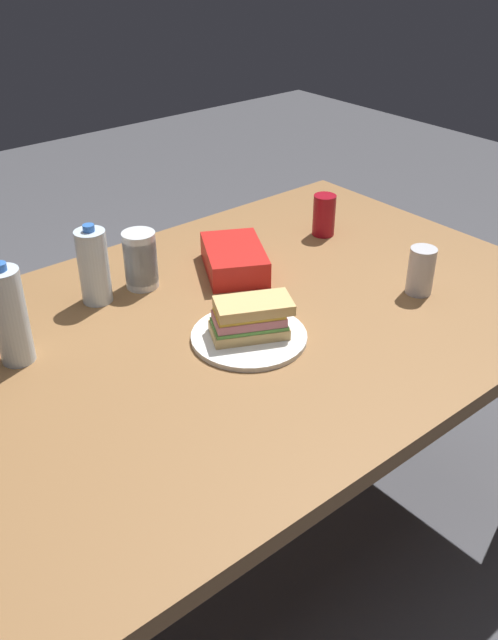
{
  "coord_description": "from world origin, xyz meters",
  "views": [
    {
      "loc": [
        -0.87,
        -1.08,
        1.6
      ],
      "look_at": [
        -0.04,
        -0.08,
        0.81
      ],
      "focal_mm": 38.23,
      "sensor_mm": 36.0,
      "label": 1
    }
  ],
  "objects_px": {
    "water_bottle_tall": "(10,316)",
    "soda_can_silver": "(421,271)",
    "dining_table": "(241,346)",
    "chip_bag": "(234,259)",
    "soda_can_red": "(324,215)",
    "plastic_cup_stack": "(141,260)",
    "paper_plate": "(249,337)",
    "water_bottle_spare": "(94,266)",
    "sandwich": "(250,318)"
  },
  "relations": [
    {
      "from": "paper_plate",
      "to": "water_bottle_tall",
      "type": "bearing_deg",
      "value": 149.61
    },
    {
      "from": "paper_plate",
      "to": "sandwich",
      "type": "bearing_deg",
      "value": 0.36
    },
    {
      "from": "soda_can_silver",
      "to": "water_bottle_tall",
      "type": "bearing_deg",
      "value": 158.1
    },
    {
      "from": "chip_bag",
      "to": "water_bottle_tall",
      "type": "distance_m",
      "value": 0.62
    },
    {
      "from": "dining_table",
      "to": "soda_can_red",
      "type": "bearing_deg",
      "value": 23.54
    },
    {
      "from": "plastic_cup_stack",
      "to": "soda_can_silver",
      "type": "height_order",
      "value": "plastic_cup_stack"
    },
    {
      "from": "soda_can_red",
      "to": "water_bottle_spare",
      "type": "bearing_deg",
      "value": 173.8
    },
    {
      "from": "dining_table",
      "to": "plastic_cup_stack",
      "type": "height_order",
      "value": "plastic_cup_stack"
    },
    {
      "from": "chip_bag",
      "to": "water_bottle_tall",
      "type": "height_order",
      "value": "water_bottle_tall"
    },
    {
      "from": "soda_can_red",
      "to": "plastic_cup_stack",
      "type": "height_order",
      "value": "plastic_cup_stack"
    },
    {
      "from": "soda_can_red",
      "to": "water_bottle_spare",
      "type": "relative_size",
      "value": 0.6
    },
    {
      "from": "water_bottle_tall",
      "to": "plastic_cup_stack",
      "type": "height_order",
      "value": "water_bottle_tall"
    },
    {
      "from": "soda_can_red",
      "to": "plastic_cup_stack",
      "type": "distance_m",
      "value": 0.59
    },
    {
      "from": "sandwich",
      "to": "soda_can_red",
      "type": "relative_size",
      "value": 1.69
    },
    {
      "from": "paper_plate",
      "to": "soda_can_silver",
      "type": "height_order",
      "value": "soda_can_silver"
    },
    {
      "from": "chip_bag",
      "to": "water_bottle_spare",
      "type": "relative_size",
      "value": 1.13
    },
    {
      "from": "paper_plate",
      "to": "water_bottle_spare",
      "type": "bearing_deg",
      "value": 115.22
    },
    {
      "from": "sandwich",
      "to": "chip_bag",
      "type": "bearing_deg",
      "value": 57.56
    },
    {
      "from": "paper_plate",
      "to": "water_bottle_spare",
      "type": "height_order",
      "value": "water_bottle_spare"
    },
    {
      "from": "soda_can_red",
      "to": "water_bottle_tall",
      "type": "xyz_separation_m",
      "value": [
        -0.97,
        -0.04,
        0.05
      ]
    },
    {
      "from": "sandwich",
      "to": "plastic_cup_stack",
      "type": "height_order",
      "value": "plastic_cup_stack"
    },
    {
      "from": "sandwich",
      "to": "chip_bag",
      "type": "xyz_separation_m",
      "value": [
        0.18,
        0.28,
        -0.02
      ]
    },
    {
      "from": "water_bottle_spare",
      "to": "sandwich",
      "type": "bearing_deg",
      "value": -64.26
    },
    {
      "from": "sandwich",
      "to": "water_bottle_tall",
      "type": "height_order",
      "value": "water_bottle_tall"
    },
    {
      "from": "dining_table",
      "to": "plastic_cup_stack",
      "type": "xyz_separation_m",
      "value": [
        -0.09,
        0.28,
        0.16
      ]
    },
    {
      "from": "dining_table",
      "to": "soda_can_silver",
      "type": "height_order",
      "value": "soda_can_silver"
    },
    {
      "from": "soda_can_red",
      "to": "water_bottle_tall",
      "type": "distance_m",
      "value": 0.97
    },
    {
      "from": "dining_table",
      "to": "paper_plate",
      "type": "bearing_deg",
      "value": -117.44
    },
    {
      "from": "paper_plate",
      "to": "sandwich",
      "type": "distance_m",
      "value": 0.05
    },
    {
      "from": "sandwich",
      "to": "paper_plate",
      "type": "bearing_deg",
      "value": -179.64
    },
    {
      "from": "water_bottle_spare",
      "to": "paper_plate",
      "type": "bearing_deg",
      "value": -64.78
    },
    {
      "from": "water_bottle_spare",
      "to": "soda_can_silver",
      "type": "relative_size",
      "value": 1.66
    },
    {
      "from": "dining_table",
      "to": "soda_can_silver",
      "type": "distance_m",
      "value": 0.49
    },
    {
      "from": "soda_can_red",
      "to": "soda_can_silver",
      "type": "height_order",
      "value": "same"
    },
    {
      "from": "soda_can_red",
      "to": "water_bottle_tall",
      "type": "relative_size",
      "value": 0.52
    },
    {
      "from": "dining_table",
      "to": "chip_bag",
      "type": "bearing_deg",
      "value": 54.77
    },
    {
      "from": "plastic_cup_stack",
      "to": "soda_can_silver",
      "type": "xyz_separation_m",
      "value": [
        0.52,
        -0.48,
        -0.01
      ]
    },
    {
      "from": "soda_can_silver",
      "to": "soda_can_red",
      "type": "bearing_deg",
      "value": 80.74
    },
    {
      "from": "soda_can_red",
      "to": "plastic_cup_stack",
      "type": "bearing_deg",
      "value": 173.17
    },
    {
      "from": "sandwich",
      "to": "water_bottle_spare",
      "type": "xyz_separation_m",
      "value": [
        -0.18,
        0.37,
        0.04
      ]
    },
    {
      "from": "sandwich",
      "to": "soda_can_silver",
      "type": "xyz_separation_m",
      "value": [
        0.46,
        -0.11,
        0.01
      ]
    },
    {
      "from": "paper_plate",
      "to": "soda_can_red",
      "type": "xyz_separation_m",
      "value": [
        0.53,
        0.3,
        0.05
      ]
    },
    {
      "from": "chip_bag",
      "to": "plastic_cup_stack",
      "type": "height_order",
      "value": "plastic_cup_stack"
    },
    {
      "from": "paper_plate",
      "to": "plastic_cup_stack",
      "type": "height_order",
      "value": "plastic_cup_stack"
    },
    {
      "from": "water_bottle_tall",
      "to": "plastic_cup_stack",
      "type": "relative_size",
      "value": 1.56
    },
    {
      "from": "chip_bag",
      "to": "soda_can_silver",
      "type": "xyz_separation_m",
      "value": [
        0.28,
        -0.39,
        0.03
      ]
    },
    {
      "from": "dining_table",
      "to": "chip_bag",
      "type": "height_order",
      "value": "chip_bag"
    },
    {
      "from": "soda_can_red",
      "to": "dining_table",
      "type": "bearing_deg",
      "value": -156.46
    },
    {
      "from": "water_bottle_tall",
      "to": "soda_can_silver",
      "type": "bearing_deg",
      "value": -21.9
    },
    {
      "from": "sandwich",
      "to": "soda_can_red",
      "type": "xyz_separation_m",
      "value": [
        0.53,
        0.3,
        0.01
      ]
    }
  ]
}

